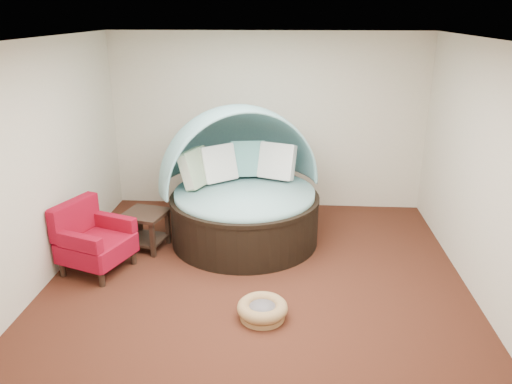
# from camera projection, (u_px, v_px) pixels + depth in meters

# --- Properties ---
(floor) EXTENTS (5.00, 5.00, 0.00)m
(floor) POSITION_uv_depth(u_px,v_px,m) (257.00, 278.00, 6.10)
(floor) COLOR #451F13
(floor) RESTS_ON ground
(wall_back) EXTENTS (5.00, 0.00, 5.00)m
(wall_back) POSITION_uv_depth(u_px,v_px,m) (267.00, 122.00, 7.96)
(wall_back) COLOR beige
(wall_back) RESTS_ON floor
(wall_front) EXTENTS (5.00, 0.00, 5.00)m
(wall_front) POSITION_uv_depth(u_px,v_px,m) (232.00, 282.00, 3.28)
(wall_front) COLOR beige
(wall_front) RESTS_ON floor
(wall_left) EXTENTS (0.00, 5.00, 5.00)m
(wall_left) POSITION_uv_depth(u_px,v_px,m) (42.00, 164.00, 5.78)
(wall_left) COLOR beige
(wall_left) RESTS_ON floor
(wall_right) EXTENTS (0.00, 5.00, 5.00)m
(wall_right) POSITION_uv_depth(u_px,v_px,m) (485.00, 174.00, 5.46)
(wall_right) COLOR beige
(wall_right) RESTS_ON floor
(ceiling) EXTENTS (5.00, 5.00, 0.00)m
(ceiling) POSITION_uv_depth(u_px,v_px,m) (257.00, 39.00, 5.14)
(ceiling) COLOR white
(ceiling) RESTS_ON wall_back
(canopy_daybed) EXTENTS (2.75, 2.72, 1.89)m
(canopy_daybed) POSITION_uv_depth(u_px,v_px,m) (242.00, 179.00, 6.92)
(canopy_daybed) COLOR black
(canopy_daybed) RESTS_ON floor
(pet_basket) EXTENTS (0.55, 0.55, 0.19)m
(pet_basket) POSITION_uv_depth(u_px,v_px,m) (262.00, 310.00, 5.28)
(pet_basket) COLOR #976C44
(pet_basket) RESTS_ON floor
(red_armchair) EXTENTS (0.97, 0.97, 0.89)m
(red_armchair) POSITION_uv_depth(u_px,v_px,m) (92.00, 239.00, 6.18)
(red_armchair) COLOR black
(red_armchair) RESTS_ON floor
(side_table) EXTENTS (0.66, 0.66, 0.52)m
(side_table) POSITION_uv_depth(u_px,v_px,m) (146.00, 225.00, 6.77)
(side_table) COLOR black
(side_table) RESTS_ON floor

